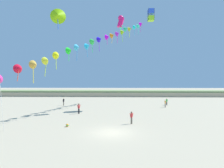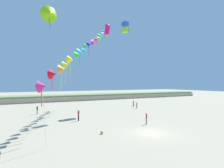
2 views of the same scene
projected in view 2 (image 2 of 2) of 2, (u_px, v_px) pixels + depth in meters
ground_plane at (150, 133)px, 21.41m from camera, size 240.00×240.00×0.00m
dune_ridge at (67, 97)px, 62.81m from camera, size 120.00×9.98×2.02m
person_near_left at (137, 105)px, 42.41m from camera, size 0.21×0.55×1.56m
person_near_right at (146, 118)px, 25.93m from camera, size 0.52×0.38×1.62m
person_mid_center at (133, 103)px, 45.97m from camera, size 0.36×0.51×1.57m
person_far_left at (37, 110)px, 34.33m from camera, size 0.35×0.52×1.61m
person_far_right at (78, 115)px, 28.29m from camera, size 0.51×0.49×1.76m
kite_banner_string at (90, 45)px, 33.30m from camera, size 20.73×30.54×21.66m
large_kite_low_lead at (107, 30)px, 35.31m from camera, size 1.48×1.08×2.75m
large_kite_mid_trail at (125, 27)px, 41.54m from camera, size 1.27×1.27×2.44m
large_kite_high_solo at (50, 14)px, 28.08m from camera, size 2.91×1.64×3.91m
beach_ball at (102, 133)px, 20.96m from camera, size 0.36×0.36×0.36m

